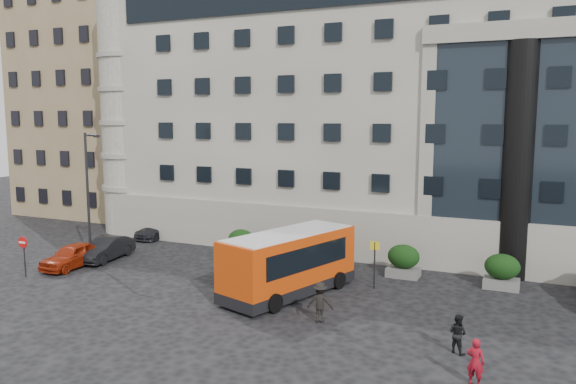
% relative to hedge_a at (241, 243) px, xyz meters
% --- Properties ---
extents(ground, '(120.00, 120.00, 0.00)m').
position_rel_hedge_a_xyz_m(ground, '(4.00, -7.80, -0.93)').
color(ground, black).
rests_on(ground, ground).
extents(civic_building, '(44.00, 24.00, 18.00)m').
position_rel_hedge_a_xyz_m(civic_building, '(10.00, 14.20, 8.07)').
color(civic_building, gray).
rests_on(civic_building, ground).
extents(entrance_column, '(1.80, 1.80, 13.00)m').
position_rel_hedge_a_xyz_m(entrance_column, '(16.00, 2.50, 5.57)').
color(entrance_column, black).
rests_on(entrance_column, ground).
extents(apartment_near, '(14.00, 14.00, 20.00)m').
position_rel_hedge_a_xyz_m(apartment_near, '(-20.00, 12.20, 9.07)').
color(apartment_near, olive).
rests_on(apartment_near, ground).
extents(apartment_far, '(13.00, 13.00, 22.00)m').
position_rel_hedge_a_xyz_m(apartment_far, '(-23.00, 30.20, 10.07)').
color(apartment_far, brown).
rests_on(apartment_far, ground).
extents(hedge_a, '(1.80, 1.26, 1.84)m').
position_rel_hedge_a_xyz_m(hedge_a, '(0.00, 0.00, 0.00)').
color(hedge_a, '#5F5F5D').
rests_on(hedge_a, ground).
extents(hedge_b, '(1.80, 1.26, 1.84)m').
position_rel_hedge_a_xyz_m(hedge_b, '(5.20, 0.00, 0.00)').
color(hedge_b, '#5F5F5D').
rests_on(hedge_b, ground).
extents(hedge_c, '(1.80, 1.26, 1.84)m').
position_rel_hedge_a_xyz_m(hedge_c, '(10.40, 0.00, 0.00)').
color(hedge_c, '#5F5F5D').
rests_on(hedge_c, ground).
extents(hedge_d, '(1.80, 1.26, 1.84)m').
position_rel_hedge_a_xyz_m(hedge_d, '(15.60, 0.00, 0.00)').
color(hedge_d, '#5F5F5D').
rests_on(hedge_d, ground).
extents(street_lamp, '(1.16, 0.18, 8.00)m').
position_rel_hedge_a_xyz_m(street_lamp, '(-7.94, -4.80, 3.44)').
color(street_lamp, '#262628').
rests_on(street_lamp, ground).
extents(bus_stop_sign, '(0.50, 0.08, 2.52)m').
position_rel_hedge_a_xyz_m(bus_stop_sign, '(9.50, -2.80, 0.80)').
color(bus_stop_sign, '#262628').
rests_on(bus_stop_sign, ground).
extents(no_entry_sign, '(0.64, 0.16, 2.32)m').
position_rel_hedge_a_xyz_m(no_entry_sign, '(-9.00, -8.84, 0.72)').
color(no_entry_sign, '#262628').
rests_on(no_entry_sign, ground).
extents(minibus, '(4.89, 8.12, 3.20)m').
position_rel_hedge_a_xyz_m(minibus, '(5.82, -5.53, 0.83)').
color(minibus, '#C93B09').
rests_on(minibus, ground).
extents(red_truck, '(3.28, 6.11, 3.16)m').
position_rel_hedge_a_xyz_m(red_truck, '(-10.20, 10.64, 0.69)').
color(red_truck, maroon).
rests_on(red_truck, ground).
extents(parked_car_a, '(1.81, 4.27, 1.44)m').
position_rel_hedge_a_xyz_m(parked_car_a, '(-8.09, -6.17, -0.21)').
color(parked_car_a, '#99230B').
rests_on(parked_car_a, ground).
extents(parked_car_b, '(1.98, 4.48, 1.43)m').
position_rel_hedge_a_xyz_m(parked_car_b, '(-7.50, -3.98, -0.21)').
color(parked_car_b, black).
rests_on(parked_car_b, ground).
extents(parked_car_c, '(1.90, 4.30, 1.23)m').
position_rel_hedge_a_xyz_m(parked_car_c, '(-8.73, 2.78, -0.32)').
color(parked_car_c, black).
rests_on(parked_car_c, ground).
extents(parked_car_d, '(2.92, 5.55, 1.49)m').
position_rel_hedge_a_xyz_m(parked_car_d, '(-13.00, 5.97, -0.18)').
color(parked_car_d, black).
rests_on(parked_car_d, ground).
extents(pedestrian_a, '(0.66, 0.50, 1.64)m').
position_rel_hedge_a_xyz_m(pedestrian_a, '(15.50, -11.83, -0.11)').
color(pedestrian_a, maroon).
rests_on(pedestrian_a, ground).
extents(pedestrian_b, '(0.93, 0.85, 1.53)m').
position_rel_hedge_a_xyz_m(pedestrian_b, '(14.60, -9.37, -0.16)').
color(pedestrian_b, black).
rests_on(pedestrian_b, ground).
extents(pedestrian_c, '(1.28, 0.91, 1.79)m').
position_rel_hedge_a_xyz_m(pedestrian_c, '(8.65, -8.50, -0.03)').
color(pedestrian_c, black).
rests_on(pedestrian_c, ground).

